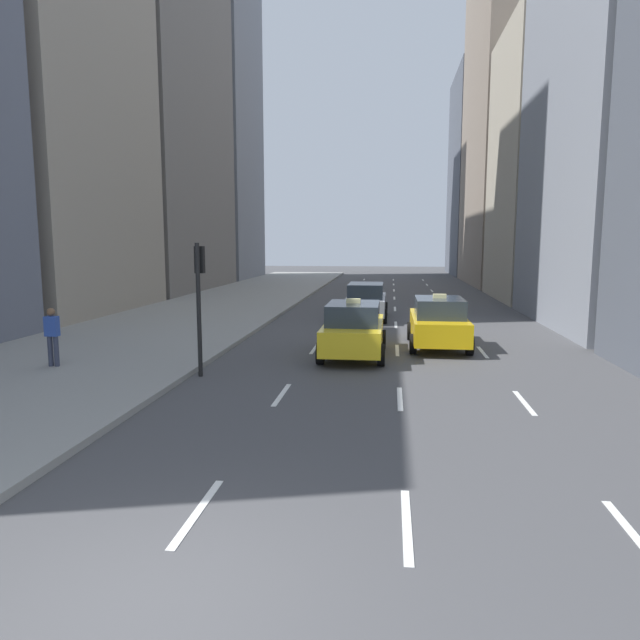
% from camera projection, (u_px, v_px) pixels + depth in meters
% --- Properties ---
extents(ground_plane, '(160.00, 160.00, 0.00)m').
position_uv_depth(ground_plane, '(151.00, 606.00, 5.72)').
color(ground_plane, '#474749').
extents(sidewalk_left, '(8.00, 66.00, 0.15)m').
position_uv_depth(sidewalk_left, '(228.00, 303.00, 33.11)').
color(sidewalk_left, gray).
rests_on(sidewalk_left, ground).
extents(lane_markings, '(5.72, 56.00, 0.01)m').
position_uv_depth(lane_markings, '(395.00, 316.00, 28.01)').
color(lane_markings, white).
rests_on(lane_markings, ground).
extents(building_row_left, '(6.00, 55.63, 37.34)m').
position_uv_depth(building_row_left, '(131.00, 49.00, 35.51)').
color(building_row_left, slate).
rests_on(building_row_left, ground).
extents(building_row_right, '(6.00, 67.55, 28.15)m').
position_uv_depth(building_row_right, '(542.00, 123.00, 37.35)').
color(building_row_right, '#4C515B').
rests_on(building_row_right, ground).
extents(taxi_lead, '(2.02, 4.40, 1.87)m').
position_uv_depth(taxi_lead, '(438.00, 322.00, 19.62)').
color(taxi_lead, yellow).
rests_on(taxi_lead, ground).
extents(taxi_second, '(2.02, 4.40, 1.87)m').
position_uv_depth(taxi_second, '(354.00, 329.00, 18.05)').
color(taxi_second, yellow).
rests_on(taxi_second, ground).
extents(sedan_black_near, '(2.02, 4.81, 1.70)m').
position_uv_depth(sedan_black_near, '(366.00, 301.00, 26.82)').
color(sedan_black_near, '#9EA0A5').
rests_on(sedan_black_near, ground).
extents(pedestrian_mid_block, '(0.36, 0.22, 1.65)m').
position_uv_depth(pedestrian_mid_block, '(52.00, 334.00, 15.92)').
color(pedestrian_mid_block, '#383D51').
rests_on(pedestrian_mid_block, sidewalk_left).
extents(traffic_light_pole, '(0.24, 0.42, 3.60)m').
position_uv_depth(traffic_light_pole, '(199.00, 288.00, 15.26)').
color(traffic_light_pole, black).
rests_on(traffic_light_pole, ground).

